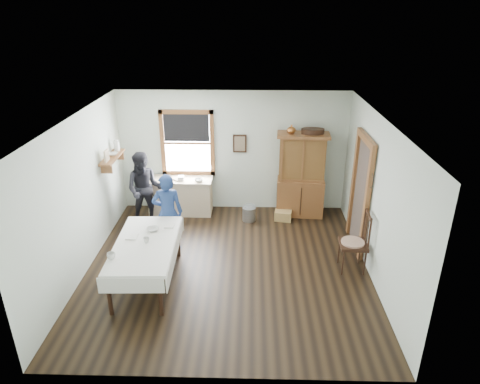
{
  "coord_description": "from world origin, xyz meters",
  "views": [
    {
      "loc": [
        0.4,
        -6.5,
        4.35
      ],
      "look_at": [
        0.21,
        0.3,
        1.35
      ],
      "focal_mm": 32.0,
      "sensor_mm": 36.0,
      "label": 1
    }
  ],
  "objects_px": {
    "pail": "(249,214)",
    "dining_table": "(147,263)",
    "wicker_basket": "(283,215)",
    "work_counter": "(181,196)",
    "figure_dark": "(145,192)",
    "woman_blue": "(168,216)",
    "spindle_chair": "(353,242)",
    "china_hutch": "(301,175)"
  },
  "relations": [
    {
      "from": "dining_table",
      "to": "spindle_chair",
      "type": "xyz_separation_m",
      "value": [
        3.53,
        0.49,
        0.17
      ]
    },
    {
      "from": "work_counter",
      "to": "spindle_chair",
      "type": "relative_size",
      "value": 1.29
    },
    {
      "from": "work_counter",
      "to": "dining_table",
      "type": "height_order",
      "value": "work_counter"
    },
    {
      "from": "wicker_basket",
      "to": "figure_dark",
      "type": "relative_size",
      "value": 0.24
    },
    {
      "from": "work_counter",
      "to": "pail",
      "type": "relative_size",
      "value": 4.65
    },
    {
      "from": "pail",
      "to": "china_hutch",
      "type": "bearing_deg",
      "value": 16.85
    },
    {
      "from": "woman_blue",
      "to": "dining_table",
      "type": "bearing_deg",
      "value": 73.06
    },
    {
      "from": "wicker_basket",
      "to": "pail",
      "type": "bearing_deg",
      "value": -176.98
    },
    {
      "from": "work_counter",
      "to": "dining_table",
      "type": "bearing_deg",
      "value": -92.74
    },
    {
      "from": "work_counter",
      "to": "woman_blue",
      "type": "distance_m",
      "value": 1.6
    },
    {
      "from": "pail",
      "to": "woman_blue",
      "type": "relative_size",
      "value": 0.21
    },
    {
      "from": "work_counter",
      "to": "figure_dark",
      "type": "xyz_separation_m",
      "value": [
        -0.65,
        -0.53,
        0.33
      ]
    },
    {
      "from": "spindle_chair",
      "to": "figure_dark",
      "type": "xyz_separation_m",
      "value": [
        -4.02,
        1.63,
        0.18
      ]
    },
    {
      "from": "wicker_basket",
      "to": "figure_dark",
      "type": "height_order",
      "value": "figure_dark"
    },
    {
      "from": "china_hutch",
      "to": "woman_blue",
      "type": "relative_size",
      "value": 1.3
    },
    {
      "from": "woman_blue",
      "to": "pail",
      "type": "bearing_deg",
      "value": -148.38
    },
    {
      "from": "work_counter",
      "to": "wicker_basket",
      "type": "bearing_deg",
      "value": -6.86
    },
    {
      "from": "figure_dark",
      "to": "wicker_basket",
      "type": "bearing_deg",
      "value": 2.43
    },
    {
      "from": "pail",
      "to": "dining_table",
      "type": "bearing_deg",
      "value": -126.25
    },
    {
      "from": "spindle_chair",
      "to": "pail",
      "type": "distance_m",
      "value": 2.61
    },
    {
      "from": "work_counter",
      "to": "pail",
      "type": "xyz_separation_m",
      "value": [
        1.54,
        -0.34,
        -0.26
      ]
    },
    {
      "from": "woman_blue",
      "to": "work_counter",
      "type": "bearing_deg",
      "value": -96.56
    },
    {
      "from": "dining_table",
      "to": "woman_blue",
      "type": "height_order",
      "value": "woman_blue"
    },
    {
      "from": "pail",
      "to": "wicker_basket",
      "type": "relative_size",
      "value": 0.85
    },
    {
      "from": "spindle_chair",
      "to": "wicker_basket",
      "type": "relative_size",
      "value": 3.09
    },
    {
      "from": "work_counter",
      "to": "spindle_chair",
      "type": "height_order",
      "value": "spindle_chair"
    },
    {
      "from": "woman_blue",
      "to": "figure_dark",
      "type": "xyz_separation_m",
      "value": [
        -0.68,
        1.04,
        0.02
      ]
    },
    {
      "from": "spindle_chair",
      "to": "woman_blue",
      "type": "distance_m",
      "value": 3.4
    },
    {
      "from": "wicker_basket",
      "to": "woman_blue",
      "type": "relative_size",
      "value": 0.25
    },
    {
      "from": "work_counter",
      "to": "dining_table",
      "type": "relative_size",
      "value": 0.74
    },
    {
      "from": "work_counter",
      "to": "spindle_chair",
      "type": "distance_m",
      "value": 4.01
    },
    {
      "from": "dining_table",
      "to": "figure_dark",
      "type": "relative_size",
      "value": 1.3
    },
    {
      "from": "dining_table",
      "to": "pail",
      "type": "bearing_deg",
      "value": 53.75
    },
    {
      "from": "pail",
      "to": "figure_dark",
      "type": "bearing_deg",
      "value": -175.05
    },
    {
      "from": "woman_blue",
      "to": "figure_dark",
      "type": "relative_size",
      "value": 0.97
    },
    {
      "from": "work_counter",
      "to": "woman_blue",
      "type": "xyz_separation_m",
      "value": [
        0.02,
        -1.57,
        0.31
      ]
    },
    {
      "from": "wicker_basket",
      "to": "figure_dark",
      "type": "distance_m",
      "value": 3.01
    },
    {
      "from": "china_hutch",
      "to": "spindle_chair",
      "type": "relative_size",
      "value": 1.68
    },
    {
      "from": "work_counter",
      "to": "pail",
      "type": "distance_m",
      "value": 1.6
    },
    {
      "from": "spindle_chair",
      "to": "pail",
      "type": "height_order",
      "value": "spindle_chair"
    },
    {
      "from": "work_counter",
      "to": "figure_dark",
      "type": "relative_size",
      "value": 0.97
    },
    {
      "from": "pail",
      "to": "wicker_basket",
      "type": "xyz_separation_m",
      "value": [
        0.75,
        0.04,
        -0.05
      ]
    }
  ]
}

